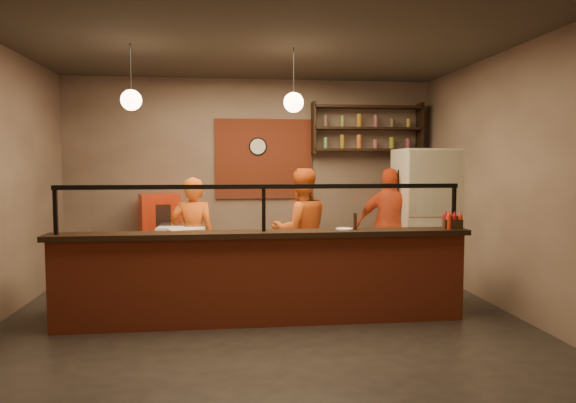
{
  "coord_description": "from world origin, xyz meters",
  "views": [
    {
      "loc": [
        -0.4,
        -5.98,
        1.8
      ],
      "look_at": [
        0.34,
        0.3,
        1.35
      ],
      "focal_mm": 32.0,
      "sensor_mm": 36.0,
      "label": 1
    }
  ],
  "objects": [
    {
      "name": "floor",
      "position": [
        0.0,
        0.0,
        0.0
      ],
      "size": [
        6.0,
        6.0,
        0.0
      ],
      "primitive_type": "plane",
      "color": "black",
      "rests_on": "ground"
    },
    {
      "name": "ceiling",
      "position": [
        0.0,
        0.0,
        3.2
      ],
      "size": [
        6.0,
        6.0,
        0.0
      ],
      "primitive_type": "plane",
      "rotation": [
        3.14,
        0.0,
        0.0
      ],
      "color": "#37322A",
      "rests_on": "wall_back"
    },
    {
      "name": "wall_back",
      "position": [
        0.0,
        2.5,
        1.6
      ],
      "size": [
        6.0,
        0.0,
        6.0
      ],
      "primitive_type": "plane",
      "rotation": [
        1.57,
        0.0,
        0.0
      ],
      "color": "#7D675C",
      "rests_on": "floor"
    },
    {
      "name": "wall_right",
      "position": [
        3.0,
        0.0,
        1.6
      ],
      "size": [
        0.0,
        5.0,
        5.0
      ],
      "primitive_type": "plane",
      "rotation": [
        1.57,
        0.0,
        -1.57
      ],
      "color": "#7D675C",
      "rests_on": "floor"
    },
    {
      "name": "wall_front",
      "position": [
        0.0,
        -2.5,
        1.6
      ],
      "size": [
        6.0,
        0.0,
        6.0
      ],
      "primitive_type": "plane",
      "rotation": [
        -1.57,
        0.0,
        0.0
      ],
      "color": "#7D675C",
      "rests_on": "floor"
    },
    {
      "name": "brick_patch",
      "position": [
        0.2,
        2.47,
        1.9
      ],
      "size": [
        1.6,
        0.04,
        1.3
      ],
      "primitive_type": "cube",
      "color": "#993921",
      "rests_on": "wall_back"
    },
    {
      "name": "service_counter",
      "position": [
        0.0,
        -0.3,
        0.5
      ],
      "size": [
        4.6,
        0.25,
        1.0
      ],
      "primitive_type": "cube",
      "color": "#993921",
      "rests_on": "floor"
    },
    {
      "name": "counter_ledge",
      "position": [
        0.0,
        -0.3,
        1.03
      ],
      "size": [
        4.7,
        0.37,
        0.06
      ],
      "primitive_type": "cube",
      "color": "black",
      "rests_on": "service_counter"
    },
    {
      "name": "worktop_cabinet",
      "position": [
        0.0,
        0.2,
        0.42
      ],
      "size": [
        4.6,
        0.75,
        0.85
      ],
      "primitive_type": "cube",
      "color": "gray",
      "rests_on": "floor"
    },
    {
      "name": "worktop",
      "position": [
        0.0,
        0.2,
        0.88
      ],
      "size": [
        4.6,
        0.75,
        0.05
      ],
      "primitive_type": "cube",
      "color": "white",
      "rests_on": "worktop_cabinet"
    },
    {
      "name": "sneeze_guard",
      "position": [
        0.0,
        -0.3,
        1.37
      ],
      "size": [
        4.5,
        0.05,
        0.52
      ],
      "color": "white",
      "rests_on": "counter_ledge"
    },
    {
      "name": "wall_shelving",
      "position": [
        1.9,
        2.32,
        2.4
      ],
      "size": [
        1.84,
        0.28,
        0.85
      ],
      "color": "black",
      "rests_on": "wall_back"
    },
    {
      "name": "wall_clock",
      "position": [
        0.1,
        2.46,
        2.1
      ],
      "size": [
        0.3,
        0.04,
        0.3
      ],
      "primitive_type": "cylinder",
      "rotation": [
        1.57,
        0.0,
        0.0
      ],
      "color": "black",
      "rests_on": "wall_back"
    },
    {
      "name": "pendant_left",
      "position": [
        -1.5,
        0.2,
        2.55
      ],
      "size": [
        0.24,
        0.24,
        0.77
      ],
      "color": "black",
      "rests_on": "ceiling"
    },
    {
      "name": "pendant_right",
      "position": [
        0.4,
        0.2,
        2.55
      ],
      "size": [
        0.24,
        0.24,
        0.77
      ],
      "color": "black",
      "rests_on": "ceiling"
    },
    {
      "name": "cook_left",
      "position": [
        -0.87,
        0.97,
        0.82
      ],
      "size": [
        0.61,
        0.41,
        1.64
      ],
      "primitive_type": "imported",
      "rotation": [
        0.0,
        0.0,
        3.16
      ],
      "color": "#D15113",
      "rests_on": "floor"
    },
    {
      "name": "cook_mid",
      "position": [
        0.63,
        1.12,
        0.88
      ],
      "size": [
        0.95,
        0.8,
        1.75
      ],
      "primitive_type": "imported",
      "rotation": [
        0.0,
        0.0,
        3.31
      ],
      "color": "#C64C12",
      "rests_on": "floor"
    },
    {
      "name": "cook_right",
      "position": [
        2.05,
        1.51,
        0.88
      ],
      "size": [
        1.11,
        0.77,
        1.75
      ],
      "primitive_type": "imported",
      "rotation": [
        0.0,
        0.0,
        2.77
      ],
      "color": "red",
      "rests_on": "floor"
    },
    {
      "name": "fridge",
      "position": [
        2.6,
        1.52,
        1.02
      ],
      "size": [
        0.86,
        0.8,
        2.04
      ],
      "primitive_type": "cube",
      "rotation": [
        0.0,
        0.0,
        0.01
      ],
      "color": "beige",
      "rests_on": "floor"
    },
    {
      "name": "red_cooler",
      "position": [
        -1.46,
        2.15,
        0.68
      ],
      "size": [
        0.7,
        0.67,
        1.35
      ],
      "primitive_type": "cube",
      "rotation": [
        0.0,
        0.0,
        0.27
      ],
      "color": "#B4230C",
      "rests_on": "floor"
    },
    {
      "name": "pizza_dough",
      "position": [
        0.11,
        0.07,
        0.91
      ],
      "size": [
        0.71,
        0.71,
        0.01
      ],
      "primitive_type": "cylinder",
      "rotation": [
        0.0,
        0.0,
        0.32
      ],
      "color": "beige",
      "rests_on": "worktop"
    },
    {
      "name": "prep_tub_a",
      "position": [
        -1.09,
        0.26,
        0.98
      ],
      "size": [
        0.32,
        0.27,
        0.15
      ],
      "primitive_type": "cube",
      "rotation": [
        0.0,
        0.0,
        -0.07
      ],
      "color": "silver",
      "rests_on": "worktop"
    },
    {
      "name": "prep_tub_b",
      "position": [
        -0.83,
        0.21,
        0.97
      ],
      "size": [
        0.31,
        0.25,
        0.15
      ],
      "primitive_type": "cube",
      "rotation": [
        0.0,
        0.0,
        -0.07
      ],
      "color": "silver",
      "rests_on": "worktop"
    },
    {
      "name": "prep_tub_c",
      "position": [
        -0.91,
        0.0,
        0.98
      ],
      "size": [
        0.39,
        0.35,
        0.16
      ],
      "primitive_type": "cube",
      "rotation": [
        0.0,
        0.0,
        0.33
      ],
      "color": "white",
      "rests_on": "worktop"
    },
    {
      "name": "rolling_pin",
      "position": [
        -1.34,
        0.34,
        0.93
      ],
      "size": [
        0.36,
        0.11,
        0.06
      ],
      "primitive_type": "cylinder",
      "rotation": [
        0.0,
        1.57,
        0.15
      ],
      "color": "yellow",
      "rests_on": "worktop"
    },
    {
      "name": "condiment_caddy",
      "position": [
        2.2,
        -0.32,
        1.12
      ],
      "size": [
        0.23,
        0.19,
        0.11
      ],
      "primitive_type": "cube",
      "rotation": [
        0.0,
        0.0,
        -0.18
      ],
      "color": "black",
      "rests_on": "counter_ledge"
    },
    {
      "name": "pepper_mill",
      "position": [
        1.05,
        -0.25,
        1.15
      ],
      "size": [
        0.05,
        0.05,
        0.19
      ],
      "primitive_type": "cylinder",
      "rotation": [
        0.0,
        0.0,
        0.13
      ],
      "color": "black",
      "rests_on": "counter_ledge"
    },
    {
      "name": "small_plate",
      "position": [
        0.93,
        -0.25,
        1.07
      ],
      "size": [
        0.25,
        0.25,
        0.01
      ],
      "primitive_type": "cylinder",
      "rotation": [
        0.0,
        0.0,
        -0.35
      ],
      "color": "silver",
      "rests_on": "counter_ledge"
    }
  ]
}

